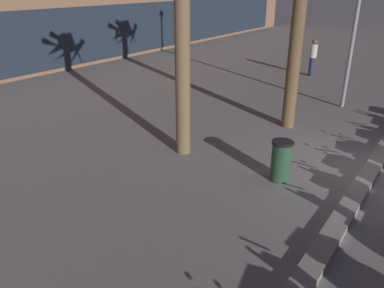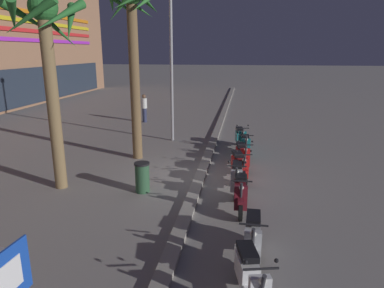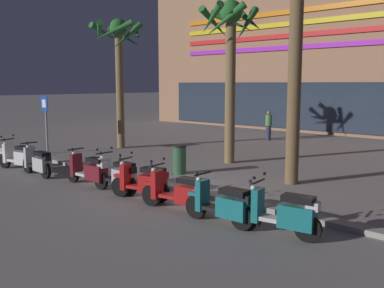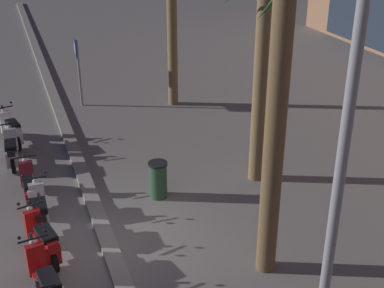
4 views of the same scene
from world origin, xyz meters
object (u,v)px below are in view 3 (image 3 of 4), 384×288
object	(u,v)px
scooter_red_second_in_line	(144,182)
scooter_red_last_in_row	(179,192)
scooter_silver_far_back	(118,176)
scooter_silver_lead_nearest	(38,163)
scooter_maroon_tail_end	(90,171)
scooter_teal_mid_front	(284,214)
palm_tree_far_corner	(119,51)
litter_bin	(179,159)
palm_tree_by_mall_entrance	(297,10)
pedestrian_by_palm_tree	(269,125)
crossing_sign	(46,118)
scooter_white_gap_after_mid	(19,157)
palm_tree_near_sign	(230,44)
scooter_teal_mid_centre	(223,204)

from	to	relation	value
scooter_red_second_in_line	scooter_red_last_in_row	bearing A→B (deg)	-3.68
scooter_silver_far_back	scooter_red_last_in_row	bearing A→B (deg)	-3.07
scooter_silver_lead_nearest	scooter_red_second_in_line	world-z (taller)	scooter_red_second_in_line
scooter_maroon_tail_end	scooter_silver_far_back	size ratio (longest dim) A/B	1.05
scooter_teal_mid_front	palm_tree_far_corner	xyz separation A→B (m)	(-11.71, 5.28, 3.90)
scooter_maroon_tail_end	litter_bin	bearing A→B (deg)	78.09
scooter_red_last_in_row	palm_tree_by_mall_entrance	bearing A→B (deg)	83.70
scooter_red_second_in_line	scooter_red_last_in_row	world-z (taller)	same
scooter_silver_lead_nearest	palm_tree_far_corner	world-z (taller)	palm_tree_far_corner
scooter_silver_far_back	scooter_red_second_in_line	world-z (taller)	same
scooter_silver_far_back	pedestrian_by_palm_tree	size ratio (longest dim) A/B	1.16
scooter_silver_lead_nearest	palm_tree_by_mall_entrance	bearing A→B (deg)	35.27
scooter_teal_mid_front	crossing_sign	size ratio (longest dim) A/B	0.71
scooter_red_last_in_row	pedestrian_by_palm_tree	size ratio (longest dim) A/B	1.20
scooter_silver_far_back	palm_tree_far_corner	xyz separation A→B (m)	(-6.58, 5.27, 3.90)
scooter_white_gap_after_mid	scooter_silver_far_back	distance (m)	4.93
crossing_sign	pedestrian_by_palm_tree	distance (m)	10.99
scooter_white_gap_after_mid	palm_tree_far_corner	bearing A→B (deg)	106.38
scooter_teal_mid_front	pedestrian_by_palm_tree	xyz separation A→B (m)	(-8.15, 12.13, 0.34)
scooter_red_second_in_line	scooter_white_gap_after_mid	bearing A→B (deg)	-176.98
scooter_white_gap_after_mid	palm_tree_near_sign	xyz separation A→B (m)	(4.37, 5.96, 3.89)
palm_tree_near_sign	litter_bin	distance (m)	4.72
palm_tree_far_corner	pedestrian_by_palm_tree	xyz separation A→B (m)	(3.55, 6.84, -3.56)
palm_tree_far_corner	pedestrian_by_palm_tree	bearing A→B (deg)	62.57
crossing_sign	scooter_teal_mid_front	bearing A→B (deg)	-9.59
scooter_silver_lead_nearest	scooter_maroon_tail_end	bearing A→B (deg)	7.32
scooter_red_second_in_line	palm_tree_far_corner	xyz separation A→B (m)	(-7.70, 5.31, 3.90)
scooter_silver_far_back	palm_tree_by_mall_entrance	size ratio (longest dim) A/B	0.27
scooter_teal_mid_centre	palm_tree_near_sign	size ratio (longest dim) A/B	0.29
scooter_maroon_tail_end	scooter_red_second_in_line	bearing A→B (deg)	1.93
scooter_silver_lead_nearest	scooter_teal_mid_front	size ratio (longest dim) A/B	1.02
scooter_silver_lead_nearest	scooter_red_last_in_row	bearing A→B (deg)	2.85
scooter_silver_lead_nearest	scooter_red_last_in_row	size ratio (longest dim) A/B	0.95
palm_tree_near_sign	palm_tree_far_corner	xyz separation A→B (m)	(-6.02, -0.33, 0.01)
scooter_red_second_in_line	crossing_sign	size ratio (longest dim) A/B	0.72
scooter_maroon_tail_end	scooter_teal_mid_centre	bearing A→B (deg)	-1.44
scooter_teal_mid_centre	litter_bin	world-z (taller)	scooter_teal_mid_centre
scooter_silver_lead_nearest	palm_tree_by_mall_entrance	xyz separation A→B (m)	(6.43, 4.54, 4.51)
scooter_red_last_in_row	palm_tree_near_sign	distance (m)	7.55
scooter_teal_mid_front	palm_tree_near_sign	world-z (taller)	palm_tree_near_sign
scooter_silver_lead_nearest	palm_tree_far_corner	xyz separation A→B (m)	(-3.06, 5.69, 3.92)
scooter_red_second_in_line	crossing_sign	xyz separation A→B (m)	(-8.68, 2.17, 1.04)
palm_tree_by_mall_entrance	palm_tree_near_sign	bearing A→B (deg)	156.90
scooter_red_second_in_line	scooter_teal_mid_front	distance (m)	4.01
scooter_white_gap_after_mid	scooter_teal_mid_front	xyz separation A→B (m)	(10.05, 0.35, 0.00)
palm_tree_near_sign	scooter_silver_far_back	bearing A→B (deg)	-84.37
palm_tree_by_mall_entrance	scooter_maroon_tail_end	bearing A→B (deg)	-133.66
palm_tree_far_corner	scooter_teal_mid_centre	bearing A→B (deg)	-27.93
palm_tree_near_sign	litter_bin	world-z (taller)	palm_tree_near_sign
scooter_red_second_in_line	scooter_red_last_in_row	size ratio (longest dim) A/B	0.93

